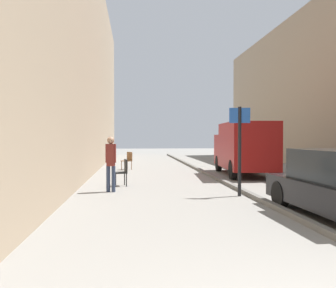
{
  "coord_description": "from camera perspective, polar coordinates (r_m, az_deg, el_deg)",
  "views": [
    {
      "loc": [
        -1.8,
        -1.95,
        1.71
      ],
      "look_at": [
        -0.47,
        11.26,
        1.46
      ],
      "focal_mm": 37.21,
      "sensor_mm": 36.0,
      "label": 1
    }
  ],
  "objects": [
    {
      "name": "building_facade_left",
      "position": [
        14.9,
        -20.66,
        15.47
      ],
      "size": [
        3.77,
        40.0,
        10.86
      ],
      "primitive_type": "cube",
      "color": "gray",
      "rests_on": "ground_plane"
    },
    {
      "name": "delivery_van",
      "position": [
        16.15,
        12.32,
        -0.53
      ],
      "size": [
        2.28,
        5.11,
        2.36
      ],
      "rotation": [
        0.0,
        0.0,
        -0.08
      ],
      "color": "maroon",
      "rests_on": "ground_plane"
    },
    {
      "name": "kerb_strip",
      "position": [
        14.45,
        7.84,
        -5.49
      ],
      "size": [
        0.16,
        40.0,
        0.12
      ],
      "primitive_type": "cube",
      "color": "#615F5B",
      "rests_on": "ground_plane"
    },
    {
      "name": "ground_plane",
      "position": [
        14.17,
        1.58,
        -5.86
      ],
      "size": [
        80.0,
        80.0,
        0.0
      ],
      "primitive_type": "plane",
      "color": "gray"
    },
    {
      "name": "street_sign_post",
      "position": [
        10.31,
        11.65,
        0.14
      ],
      "size": [
        0.59,
        0.15,
        2.6
      ],
      "rotation": [
        0.0,
        0.0,
        2.94
      ],
      "color": "black",
      "rests_on": "ground_plane"
    },
    {
      "name": "cafe_chair_near_window",
      "position": [
        12.39,
        -7.44,
        -4.32
      ],
      "size": [
        0.52,
        0.52,
        0.94
      ],
      "rotation": [
        0.0,
        0.0,
        1.77
      ],
      "color": "black",
      "rests_on": "ground_plane"
    },
    {
      "name": "pedestrian_main_foreground",
      "position": [
        11.06,
        -9.36,
        -2.61
      ],
      "size": [
        0.34,
        0.24,
        1.73
      ],
      "rotation": [
        0.0,
        0.0,
        -0.27
      ],
      "color": "#2D3851",
      "rests_on": "ground_plane"
    },
    {
      "name": "cafe_chair_by_doorway",
      "position": [
        18.6,
        -6.59,
        -2.52
      ],
      "size": [
        0.62,
        0.62,
        0.94
      ],
      "rotation": [
        0.0,
        0.0,
        2.21
      ],
      "color": "brown",
      "rests_on": "ground_plane"
    }
  ]
}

